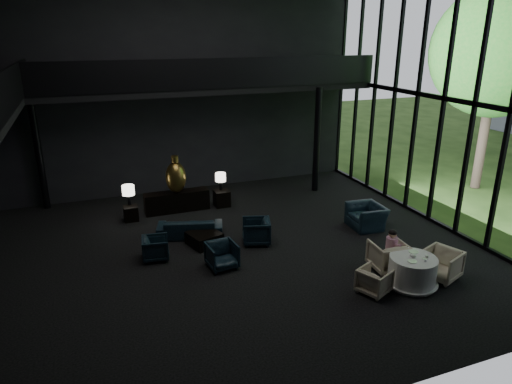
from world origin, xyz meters
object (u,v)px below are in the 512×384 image
object	(u,v)px
lounge_armchair_east	(256,230)
dining_chair_east	(442,262)
child	(392,241)
coffee_table	(204,239)
lounge_armchair_west	(156,248)
bronze_urn	(176,177)
side_table_left	(131,213)
lounge_armchair_south	(222,254)
table_lamp_right	(221,178)
dining_chair_north	(388,253)
sofa	(190,225)
dining_table	(412,273)
side_table_right	(222,198)
dining_chair_west	(374,281)
table_lamp_left	(128,191)
window_armchair	(367,212)
console	(177,201)

from	to	relation	value
lounge_armchair_east	dining_chair_east	bearing A→B (deg)	62.63
lounge_armchair_east	child	xyz separation A→B (m)	(2.75, -2.69, 0.35)
coffee_table	dining_chair_east	world-z (taller)	dining_chair_east
coffee_table	child	distance (m)	5.28
lounge_armchair_west	bronze_urn	bearing A→B (deg)	-13.68
side_table_left	lounge_armchair_south	xyz separation A→B (m)	(1.89, -4.15, 0.13)
bronze_urn	table_lamp_right	size ratio (longest dim) A/B	2.07
coffee_table	dining_chair_north	world-z (taller)	dining_chair_north
child	sofa	bearing A→B (deg)	-40.63
sofa	lounge_armchair_east	world-z (taller)	lounge_armchair_east
lounge_armchair_west	dining_table	distance (m)	6.72
dining_chair_north	side_table_right	bearing A→B (deg)	-60.96
bronze_urn	lounge_armchair_west	size ratio (longest dim) A/B	2.00
table_lamp_right	dining_table	bearing A→B (deg)	-68.18
dining_chair_west	table_lamp_right	bearing A→B (deg)	-10.34
sofa	lounge_armchair_west	size ratio (longest dim) A/B	2.85
side_table_left	lounge_armchair_south	bearing A→B (deg)	-65.52
dining_table	side_table_left	bearing A→B (deg)	131.91
lounge_armchair_south	dining_chair_east	size ratio (longest dim) A/B	0.82
lounge_armchair_west	dining_chair_north	distance (m)	6.23
lounge_armchair_west	coffee_table	xyz separation A→B (m)	(1.47, 0.40, -0.14)
side_table_right	dining_chair_west	bearing A→B (deg)	-75.87
bronze_urn	lounge_armchair_east	bearing A→B (deg)	-63.14
table_lamp_right	dining_table	distance (m)	7.53
lounge_armchair_south	coffee_table	distance (m)	1.52
table_lamp_left	side_table_right	size ratio (longest dim) A/B	1.16
sofa	child	size ratio (longest dim) A/B	2.83
bronze_urn	dining_table	world-z (taller)	bronze_urn
bronze_urn	dining_chair_west	world-z (taller)	bronze_urn
side_table_right	dining_chair_east	xyz separation A→B (m)	(3.69, -6.86, 0.17)
sofa	window_armchair	bearing A→B (deg)	-177.53
lounge_armchair_south	lounge_armchair_east	bearing A→B (deg)	32.74
lounge_armchair_west	dining_chair_east	distance (m)	7.50
lounge_armchair_east	lounge_armchair_south	world-z (taller)	lounge_armchair_east
sofa	dining_chair_west	bearing A→B (deg)	141.95
bronze_urn	dining_table	size ratio (longest dim) A/B	1.00
side_table_right	dining_table	size ratio (longest dim) A/B	0.45
console	coffee_table	world-z (taller)	console
dining_chair_north	table_lamp_right	bearing A→B (deg)	-61.27
table_lamp_left	lounge_armchair_east	bearing A→B (deg)	-44.70
side_table_left	dining_chair_north	world-z (taller)	dining_chair_north
side_table_right	lounge_armchair_east	world-z (taller)	lounge_armchair_east
table_lamp_left	dining_chair_east	distance (m)	9.71
dining_chair_north	child	bearing A→B (deg)	-156.85
side_table_right	table_lamp_right	size ratio (longest dim) A/B	0.93
side_table_left	side_table_right	size ratio (longest dim) A/B	0.86
console	child	bearing A→B (deg)	-53.87
lounge_armchair_south	dining_table	bearing A→B (deg)	-36.76
table_lamp_left	lounge_armchair_east	world-z (taller)	table_lamp_left
table_lamp_left	table_lamp_right	bearing A→B (deg)	2.39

